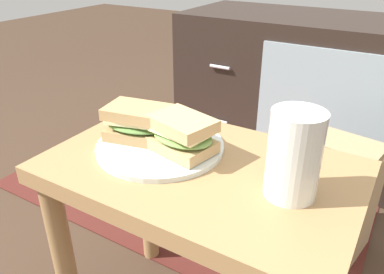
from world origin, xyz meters
name	(u,v)px	position (x,y,z in m)	size (l,w,h in m)	color
side_table	(200,204)	(0.00, 0.00, 0.37)	(0.56, 0.36, 0.46)	#A37A4C
tv_cabinet	(304,91)	(-0.07, 0.95, 0.29)	(0.96, 0.46, 0.58)	black
area_rug	(183,189)	(-0.34, 0.46, 0.00)	(1.28, 0.68, 0.01)	#4C1E19
plate	(160,146)	(-0.10, 0.01, 0.47)	(0.25, 0.25, 0.01)	silver
sandwich_front	(138,123)	(-0.15, 0.01, 0.50)	(0.15, 0.11, 0.07)	tan
sandwich_back	(182,134)	(-0.04, 0.01, 0.50)	(0.14, 0.11, 0.07)	tan
beer_glass	(294,156)	(0.17, -0.01, 0.53)	(0.08, 0.08, 0.14)	silver
paper_bag	(337,196)	(0.19, 0.47, 0.17)	(0.21, 0.18, 0.34)	tan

